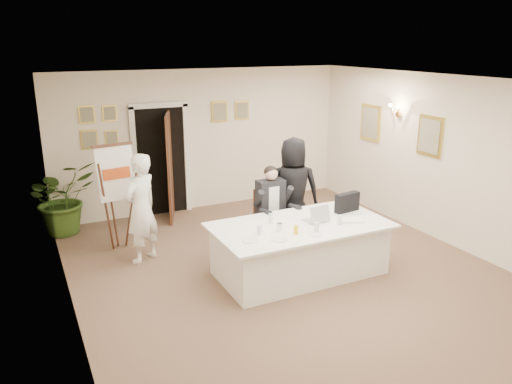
{
  "coord_description": "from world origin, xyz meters",
  "views": [
    {
      "loc": [
        -3.41,
        -5.86,
        3.31
      ],
      "look_at": [
        -0.24,
        0.6,
        1.13
      ],
      "focal_mm": 35.0,
      "sensor_mm": 36.0,
      "label": 1
    }
  ],
  "objects": [
    {
      "name": "wall_left",
      "position": [
        -3.0,
        0.0,
        1.4
      ],
      "size": [
        0.1,
        7.0,
        2.8
      ],
      "primitive_type": "cube",
      "color": "white",
      "rests_on": "floor"
    },
    {
      "name": "wall_right",
      "position": [
        3.0,
        0.0,
        1.4
      ],
      "size": [
        0.1,
        7.0,
        2.8
      ],
      "primitive_type": "cube",
      "color": "white",
      "rests_on": "floor"
    },
    {
      "name": "pictures_back_wall",
      "position": [
        -0.8,
        3.47,
        1.85
      ],
      "size": [
        3.4,
        0.06,
        0.8
      ],
      "primitive_type": null,
      "color": "gold",
      "rests_on": "wall_back"
    },
    {
      "name": "glass_b",
      "position": [
        0.18,
        -0.45,
        0.84
      ],
      "size": [
        0.09,
        0.09,
        0.14
      ],
      "primitive_type": "cylinder",
      "rotation": [
        0.0,
        0.0,
        0.31
      ],
      "color": "silver",
      "rests_on": "conference_table"
    },
    {
      "name": "conference_table",
      "position": [
        0.14,
        -0.08,
        0.39
      ],
      "size": [
        2.55,
        1.37,
        0.78
      ],
      "color": "white",
      "rests_on": "floor"
    },
    {
      "name": "plate_left",
      "position": [
        -0.78,
        -0.33,
        0.78
      ],
      "size": [
        0.27,
        0.27,
        0.01
      ],
      "primitive_type": "cylinder",
      "rotation": [
        0.0,
        0.0,
        0.21
      ],
      "color": "white",
      "rests_on": "conference_table"
    },
    {
      "name": "ceiling",
      "position": [
        0.0,
        0.0,
        2.8
      ],
      "size": [
        6.0,
        7.0,
        0.02
      ],
      "primitive_type": "cube",
      "color": "white",
      "rests_on": "wall_back"
    },
    {
      "name": "steel_jug",
      "position": [
        -0.26,
        -0.18,
        0.83
      ],
      "size": [
        0.1,
        0.1,
        0.11
      ],
      "primitive_type": "cylinder",
      "rotation": [
        0.0,
        0.0,
        0.18
      ],
      "color": "silver",
      "rests_on": "conference_table"
    },
    {
      "name": "glass_d",
      "position": [
        -0.22,
        0.15,
        0.84
      ],
      "size": [
        0.08,
        0.08,
        0.14
      ],
      "primitive_type": "cylinder",
      "rotation": [
        0.0,
        0.0,
        -0.15
      ],
      "color": "silver",
      "rests_on": "conference_table"
    },
    {
      "name": "laptop_bag",
      "position": [
        1.08,
        0.09,
        0.92
      ],
      "size": [
        0.43,
        0.17,
        0.3
      ],
      "primitive_type": "cube",
      "rotation": [
        0.0,
        0.0,
        0.14
      ],
      "color": "black",
      "rests_on": "conference_table"
    },
    {
      "name": "glass_c",
      "position": [
        0.64,
        -0.34,
        0.84
      ],
      "size": [
        0.07,
        0.07,
        0.14
      ],
      "primitive_type": "cylinder",
      "rotation": [
        0.0,
        0.0,
        0.02
      ],
      "color": "silver",
      "rests_on": "conference_table"
    },
    {
      "name": "wall_back",
      "position": [
        0.0,
        3.5,
        1.4
      ],
      "size": [
        6.0,
        0.1,
        2.8
      ],
      "primitive_type": "cube",
      "color": "white",
      "rests_on": "floor"
    },
    {
      "name": "plate_near",
      "position": [
        0.11,
        -0.52,
        0.78
      ],
      "size": [
        0.22,
        0.22,
        0.01
      ],
      "primitive_type": "cylinder",
      "rotation": [
        0.0,
        0.0,
        -0.09
      ],
      "color": "white",
      "rests_on": "conference_table"
    },
    {
      "name": "seated_man",
      "position": [
        0.2,
        0.91,
        0.71
      ],
      "size": [
        0.64,
        0.67,
        1.42
      ],
      "primitive_type": null,
      "rotation": [
        0.0,
        0.0,
        -0.04
      ],
      "color": "black",
      "rests_on": "floor"
    },
    {
      "name": "standing_man",
      "position": [
        -1.81,
        1.38,
        0.86
      ],
      "size": [
        0.75,
        0.69,
        1.71
      ],
      "primitive_type": "imported",
      "rotation": [
        0.0,
        0.0,
        3.72
      ],
      "color": "white",
      "rests_on": "floor"
    },
    {
      "name": "oj_glass",
      "position": [
        -0.12,
        -0.39,
        0.84
      ],
      "size": [
        0.08,
        0.08,
        0.13
      ],
      "primitive_type": "cylinder",
      "rotation": [
        0.0,
        0.0,
        0.27
      ],
      "color": "yellow",
      "rests_on": "conference_table"
    },
    {
      "name": "laptop",
      "position": [
        0.42,
        -0.05,
        0.91
      ],
      "size": [
        0.39,
        0.41,
        0.28
      ],
      "primitive_type": null,
      "rotation": [
        0.0,
        0.0,
        0.14
      ],
      "color": "#B7BABC",
      "rests_on": "conference_table"
    },
    {
      "name": "wall_front",
      "position": [
        0.0,
        -3.5,
        1.4
      ],
      "size": [
        6.0,
        0.1,
        2.8
      ],
      "primitive_type": "cube",
      "color": "white",
      "rests_on": "floor"
    },
    {
      "name": "pictures_right_wall",
      "position": [
        2.97,
        1.2,
        1.75
      ],
      "size": [
        0.06,
        2.2,
        0.8
      ],
      "primitive_type": null,
      "color": "gold",
      "rests_on": "wall_right"
    },
    {
      "name": "flip_chart",
      "position": [
        -2.07,
        2.01,
        0.81
      ],
      "size": [
        0.63,
        0.43,
        1.74
      ],
      "color": "#362011",
      "rests_on": "floor"
    },
    {
      "name": "doorway",
      "position": [
        -0.88,
        3.32,
        1.04
      ],
      "size": [
        1.14,
        0.86,
        2.2
      ],
      "color": "black",
      "rests_on": "floor"
    },
    {
      "name": "plate_mid",
      "position": [
        -0.42,
        -0.47,
        0.78
      ],
      "size": [
        0.24,
        0.24,
        0.01
      ],
      "primitive_type": "cylinder",
      "rotation": [
        0.0,
        0.0,
        0.09
      ],
      "color": "white",
      "rests_on": "conference_table"
    },
    {
      "name": "wall_sconce",
      "position": [
        2.9,
        1.2,
        2.1
      ],
      "size": [
        0.2,
        0.3,
        0.24
      ],
      "primitive_type": null,
      "color": "#BB843B",
      "rests_on": "wall_right"
    },
    {
      "name": "floor",
      "position": [
        0.0,
        0.0,
        0.0
      ],
      "size": [
        7.0,
        7.0,
        0.0
      ],
      "primitive_type": "plane",
      "color": "brown",
      "rests_on": "ground"
    },
    {
      "name": "paper_stack",
      "position": [
        0.88,
        -0.3,
        0.79
      ],
      "size": [
        0.38,
        0.32,
        0.03
      ],
      "primitive_type": "cube",
      "rotation": [
        0.0,
        0.0,
        -0.34
      ],
      "color": "white",
      "rests_on": "conference_table"
    },
    {
      "name": "standing_woman",
      "position": [
        0.69,
        1.07,
        0.9
      ],
      "size": [
        1.04,
        0.9,
        1.8
      ],
      "primitive_type": "imported",
      "rotation": [
        0.0,
        0.0,
        2.7
      ],
      "color": "black",
      "rests_on": "floor"
    },
    {
      "name": "glass_a",
      "position": [
        -0.57,
        -0.18,
        0.84
      ],
      "size": [
        0.08,
        0.08,
        0.14
      ],
      "primitive_type": "cylinder",
      "rotation": [
        0.0,
        0.0,
        0.15
      ],
      "color": "silver",
      "rests_on": "conference_table"
    },
    {
      "name": "potted_palm",
      "position": [
        -2.8,
        3.2,
        0.65
      ],
      "size": [
        1.46,
        1.38,
        1.3
      ],
      "primitive_type": "imported",
      "rotation": [
        0.0,
        0.0,
        0.39
      ],
      "color": "#33541C",
      "rests_on": "floor"
    }
  ]
}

